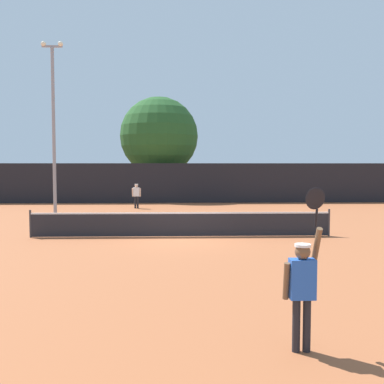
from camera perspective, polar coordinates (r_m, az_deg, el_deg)
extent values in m
plane|color=#9E5633|center=(17.36, -1.40, -5.79)|extent=(120.00, 120.00, 0.00)
cube|color=#232328|center=(17.29, -1.40, -4.24)|extent=(11.68, 0.03, 0.91)
cube|color=white|center=(17.23, -1.41, -2.74)|extent=(11.68, 0.04, 0.06)
cylinder|color=#333338|center=(18.21, -20.15, -3.87)|extent=(0.08, 0.08, 1.07)
cylinder|color=#333338|center=(18.27, 17.27, -3.79)|extent=(0.08, 0.08, 1.07)
cube|color=black|center=(32.48, -1.58, 1.16)|extent=(37.76, 0.12, 2.91)
cube|color=blue|center=(6.93, 14.05, -10.84)|extent=(0.38, 0.22, 0.60)
sphere|color=brown|center=(6.84, 14.10, -7.50)|extent=(0.23, 0.23, 0.23)
cylinder|color=white|center=(6.82, 14.11, -6.70)|extent=(0.24, 0.24, 0.04)
cylinder|color=black|center=(7.11, 13.31, -16.40)|extent=(0.12, 0.12, 0.81)
cylinder|color=black|center=(7.15, 14.60, -16.30)|extent=(0.12, 0.12, 0.81)
cylinder|color=brown|center=(6.87, 12.08, -11.18)|extent=(0.09, 0.17, 0.57)
cylinder|color=brown|center=(6.97, 15.83, -6.51)|extent=(0.09, 0.32, 0.55)
cylinder|color=black|center=(6.97, 15.74, -3.23)|extent=(0.04, 0.11, 0.28)
ellipsoid|color=black|center=(7.00, 15.63, -0.81)|extent=(0.30, 0.13, 0.36)
cube|color=white|center=(28.57, -7.19, 0.02)|extent=(0.38, 0.22, 0.57)
sphere|color=beige|center=(28.55, -7.20, 0.80)|extent=(0.22, 0.22, 0.22)
cylinder|color=white|center=(28.54, -7.20, 0.99)|extent=(0.23, 0.23, 0.04)
cylinder|color=black|center=(28.63, -7.34, -1.33)|extent=(0.12, 0.12, 0.78)
cylinder|color=black|center=(28.61, -7.02, -1.33)|extent=(0.12, 0.12, 0.78)
cylinder|color=beige|center=(28.60, -7.67, -0.04)|extent=(0.09, 0.17, 0.55)
cylinder|color=beige|center=(28.55, -6.72, -0.04)|extent=(0.09, 0.15, 0.55)
sphere|color=#CCE033|center=(20.47, 0.17, -4.26)|extent=(0.07, 0.07, 0.07)
cylinder|color=gray|center=(25.31, -17.43, 7.33)|extent=(0.18, 0.18, 9.11)
cube|color=gray|center=(26.04, -17.63, 17.50)|extent=(1.10, 0.10, 0.10)
sphere|color=#F2EDCC|center=(26.19, -18.63, 17.69)|extent=(0.28, 0.28, 0.28)
sphere|color=#F2EDCC|center=(25.95, -16.63, 17.86)|extent=(0.28, 0.28, 0.28)
cylinder|color=brown|center=(35.90, -4.26, 1.26)|extent=(0.56, 0.56, 2.76)
sphere|color=#235123|center=(35.94, -4.29, 7.22)|extent=(6.28, 6.28, 6.28)
cube|color=red|center=(38.76, -5.82, 0.27)|extent=(2.21, 4.33, 0.90)
cube|color=#2D333D|center=(38.43, -5.86, 1.39)|extent=(1.86, 2.32, 0.64)
cylinder|color=black|center=(40.24, -6.88, -0.05)|extent=(0.22, 0.60, 0.60)
cylinder|color=black|center=(40.13, -4.46, -0.04)|extent=(0.22, 0.60, 0.60)
cylinder|color=black|center=(37.46, -7.26, -0.32)|extent=(0.22, 0.60, 0.60)
cylinder|color=black|center=(37.34, -4.67, -0.31)|extent=(0.22, 0.60, 0.60)
cube|color=navy|center=(40.31, 8.04, 0.38)|extent=(2.31, 4.37, 0.90)
cube|color=#2D333D|center=(39.98, 8.12, 1.46)|extent=(1.91, 2.36, 0.64)
cylinder|color=black|center=(41.57, 6.55, 0.07)|extent=(0.22, 0.60, 0.60)
cylinder|color=black|center=(41.85, 8.86, 0.08)|extent=(0.22, 0.60, 0.60)
cylinder|color=black|center=(38.81, 7.15, -0.18)|extent=(0.22, 0.60, 0.60)
cylinder|color=black|center=(39.11, 9.61, -0.18)|extent=(0.22, 0.60, 0.60)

